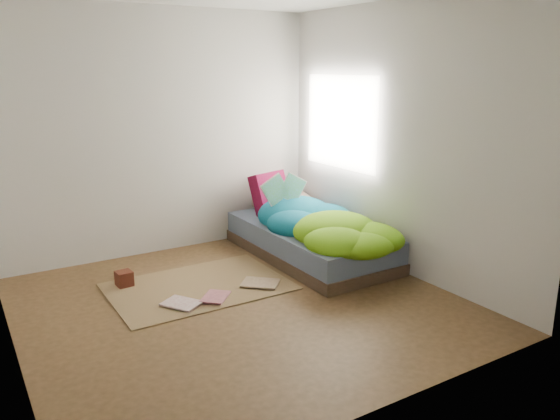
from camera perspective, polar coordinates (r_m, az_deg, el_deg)
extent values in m
cube|color=#46331B|center=(4.78, -4.15, -9.84)|extent=(3.50, 3.50, 0.00)
cube|color=beige|center=(6.00, -12.24, 7.83)|extent=(3.50, 0.04, 2.60)
cube|color=beige|center=(2.98, 11.18, 1.24)|extent=(3.50, 0.04, 2.60)
cube|color=beige|center=(5.42, 12.33, 7.14)|extent=(0.04, 3.50, 2.60)
cube|color=white|center=(6.08, 6.34, 9.11)|extent=(0.01, 1.00, 1.20)
cube|color=#36291D|center=(5.92, 3.10, -4.28)|extent=(1.00, 2.00, 0.12)
cube|color=#495975|center=(5.86, 3.12, -2.71)|extent=(0.98, 1.96, 0.22)
cube|color=brown|center=(5.18, -8.50, -7.91)|extent=(1.60, 1.10, 0.01)
cube|color=beige|center=(6.53, 0.38, 0.77)|extent=(0.66, 0.43, 0.15)
cube|color=#480428|center=(6.31, -1.02, 1.80)|extent=(0.49, 0.28, 0.47)
cube|color=#3A0E0D|center=(5.30, -15.97, -6.89)|extent=(0.15, 0.15, 0.14)
imported|color=silver|center=(4.72, -11.06, -10.10)|extent=(0.36, 0.38, 0.02)
imported|color=#C4717B|center=(4.91, -7.93, -8.91)|extent=(0.34, 0.35, 0.03)
imported|color=tan|center=(5.04, -2.41, -8.18)|extent=(0.41, 0.41, 0.03)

